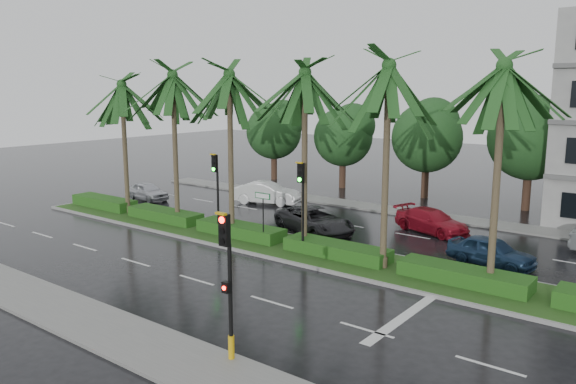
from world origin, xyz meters
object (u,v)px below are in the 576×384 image
Objects in this scene: street_sign at (263,205)px; car_silver at (147,191)px; car_darkgrey at (315,220)px; signal_near at (228,280)px; signal_median_left at (216,182)px; car_white at (267,193)px; car_blue at (491,251)px; car_red at (432,221)px.

street_sign reaches higher than car_silver.
car_darkgrey reaches higher than car_silver.
street_sign reaches higher than car_darkgrey.
street_sign is 4.06m from car_darkgrey.
signal_median_left reaches higher than signal_near.
car_blue is (16.69, -4.51, -0.09)m from car_white.
signal_near reaches higher than car_blue.
street_sign reaches higher than car_blue.
street_sign is 0.58× the size of car_red.
car_red reaches higher than car_silver.
signal_near is 1.68× the size of street_sign.
car_darkgrey is at bearing -86.22° from car_silver.
car_white reaches higher than car_red.
car_white is at bearing 128.66° from street_sign.
car_white is at bearing 126.90° from signal_near.
signal_median_left is (-10.00, 9.69, 0.49)m from signal_near.
car_red is at bearing -110.06° from car_white.
signal_near is 25.63m from car_silver.
car_red is at bearing -31.61° from car_darkgrey.
street_sign is 0.71× the size of car_silver.
car_red is at bearing 54.90° from street_sign.
car_darkgrey is at bearing 115.46° from signal_near.
car_blue reaches higher than car_silver.
signal_median_left reaches higher than street_sign.
car_silver is at bearing 100.81° from car_white.
car_red is (19.79, 3.55, 0.02)m from car_silver.
car_silver is (-11.29, 4.45, -2.37)m from signal_median_left.
car_white is (-3.69, 8.55, -2.25)m from signal_median_left.
car_silver is at bearing 107.50° from car_darkgrey.
street_sign is at bearing 119.45° from car_blue.
signal_near is 0.96× the size of car_white.
signal_median_left reaches higher than car_red.
street_sign is 0.50× the size of car_darkgrey.
car_red is (-1.50, 17.69, -1.86)m from signal_near.
car_darkgrey reaches higher than car_red.
car_blue is (9.50, 0.08, -0.06)m from car_darkgrey.
car_darkgrey is at bearing 98.84° from car_blue.
signal_median_left is 13.81m from car_blue.
car_silver is 0.80× the size of car_white.
car_blue is (24.29, -0.41, 0.03)m from car_silver.
car_blue is at bearing -85.28° from car_silver.
signal_near is 22.87m from car_white.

